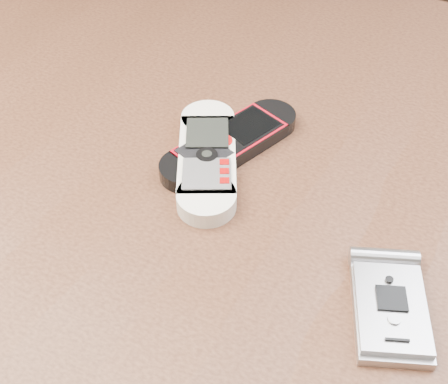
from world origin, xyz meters
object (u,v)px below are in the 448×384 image
(nokia_black_red, at_px, (230,143))
(nokia_white, at_px, (207,158))
(table, at_px, (219,282))
(motorola_razr, at_px, (390,307))

(nokia_black_red, bearing_deg, nokia_white, -85.92)
(table, relative_size, nokia_white, 8.46)
(table, distance_m, nokia_black_red, 0.13)
(motorola_razr, bearing_deg, nokia_black_red, 126.53)
(nokia_black_red, distance_m, motorola_razr, 0.20)
(nokia_black_red, bearing_deg, table, -51.96)
(table, bearing_deg, nokia_black_red, 107.13)
(nokia_white, distance_m, nokia_black_red, 0.03)
(table, xyz_separation_m, motorola_razr, (0.15, -0.04, 0.11))
(table, distance_m, motorola_razr, 0.19)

